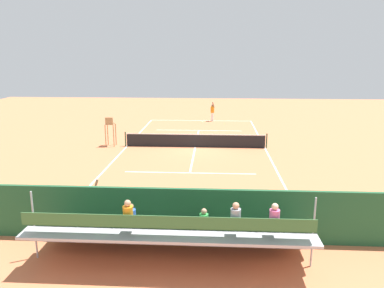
{
  "coord_description": "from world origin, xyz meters",
  "views": [
    {
      "loc": [
        -1.35,
        26.65,
        6.69
      ],
      "look_at": [
        0.0,
        4.0,
        1.2
      ],
      "focal_mm": 35.56,
      "sensor_mm": 36.0,
      "label": 1
    }
  ],
  "objects_px": {
    "bleacher_stand": "(173,234)",
    "tennis_ball_near": "(225,124)",
    "equipment_bag": "(194,228)",
    "tennis_player": "(212,111)",
    "line_judge": "(95,203)",
    "courtside_bench": "(237,219)",
    "tennis_net": "(195,140)",
    "umpire_chair": "(110,128)",
    "tennis_racket": "(203,122)"
  },
  "relations": [
    {
      "from": "line_judge",
      "to": "tennis_ball_near",
      "type": "bearing_deg",
      "value": -104.08
    },
    {
      "from": "equipment_bag",
      "to": "tennis_player",
      "type": "xyz_separation_m",
      "value": [
        -0.52,
        -24.2,
        0.84
      ]
    },
    {
      "from": "bleacher_stand",
      "to": "tennis_ball_near",
      "type": "bearing_deg",
      "value": -95.33
    },
    {
      "from": "line_judge",
      "to": "bleacher_stand",
      "type": "bearing_deg",
      "value": 145.74
    },
    {
      "from": "bleacher_stand",
      "to": "courtside_bench",
      "type": "relative_size",
      "value": 5.03
    },
    {
      "from": "tennis_player",
      "to": "line_judge",
      "type": "xyz_separation_m",
      "value": [
        4.37,
        23.94,
        0.0
      ]
    },
    {
      "from": "bleacher_stand",
      "to": "line_judge",
      "type": "relative_size",
      "value": 4.7
    },
    {
      "from": "tennis_net",
      "to": "courtside_bench",
      "type": "bearing_deg",
      "value": 99.63
    },
    {
      "from": "courtside_bench",
      "to": "tennis_player",
      "type": "relative_size",
      "value": 0.93
    },
    {
      "from": "tennis_net",
      "to": "line_judge",
      "type": "height_order",
      "value": "line_judge"
    },
    {
      "from": "courtside_bench",
      "to": "line_judge",
      "type": "bearing_deg",
      "value": -1.33
    },
    {
      "from": "tennis_player",
      "to": "line_judge",
      "type": "relative_size",
      "value": 1.0
    },
    {
      "from": "courtside_bench",
      "to": "tennis_player",
      "type": "bearing_deg",
      "value": -87.38
    },
    {
      "from": "umpire_chair",
      "to": "line_judge",
      "type": "distance_m",
      "value": 13.5
    },
    {
      "from": "tennis_net",
      "to": "umpire_chair",
      "type": "height_order",
      "value": "umpire_chair"
    },
    {
      "from": "tennis_ball_near",
      "to": "line_judge",
      "type": "distance_m",
      "value": 22.9
    },
    {
      "from": "line_judge",
      "to": "umpire_chair",
      "type": "bearing_deg",
      "value": -77.24
    },
    {
      "from": "bleacher_stand",
      "to": "tennis_racket",
      "type": "relative_size",
      "value": 15.94
    },
    {
      "from": "umpire_chair",
      "to": "tennis_racket",
      "type": "relative_size",
      "value": 3.77
    },
    {
      "from": "line_judge",
      "to": "tennis_player",
      "type": "bearing_deg",
      "value": -100.34
    },
    {
      "from": "tennis_player",
      "to": "line_judge",
      "type": "bearing_deg",
      "value": 79.66
    },
    {
      "from": "tennis_ball_near",
      "to": "equipment_bag",
      "type": "bearing_deg",
      "value": 85.63
    },
    {
      "from": "umpire_chair",
      "to": "courtside_bench",
      "type": "distance_m",
      "value": 15.77
    },
    {
      "from": "bleacher_stand",
      "to": "tennis_player",
      "type": "distance_m",
      "value": 26.2
    },
    {
      "from": "tennis_player",
      "to": "tennis_racket",
      "type": "height_order",
      "value": "tennis_player"
    },
    {
      "from": "umpire_chair",
      "to": "tennis_ball_near",
      "type": "distance_m",
      "value": 12.5
    },
    {
      "from": "umpire_chair",
      "to": "tennis_ball_near",
      "type": "bearing_deg",
      "value": -133.43
    },
    {
      "from": "umpire_chair",
      "to": "tennis_racket",
      "type": "xyz_separation_m",
      "value": [
        -6.39,
        -10.27,
        -1.3
      ]
    },
    {
      "from": "tennis_racket",
      "to": "line_judge",
      "type": "relative_size",
      "value": 0.3
    },
    {
      "from": "tennis_net",
      "to": "line_judge",
      "type": "distance_m",
      "value": 13.54
    },
    {
      "from": "tennis_ball_near",
      "to": "line_judge",
      "type": "bearing_deg",
      "value": 75.92
    },
    {
      "from": "equipment_bag",
      "to": "tennis_racket",
      "type": "height_order",
      "value": "equipment_bag"
    },
    {
      "from": "courtside_bench",
      "to": "tennis_player",
      "type": "xyz_separation_m",
      "value": [
        1.1,
        -24.07,
        0.46
      ]
    },
    {
      "from": "tennis_net",
      "to": "equipment_bag",
      "type": "height_order",
      "value": "tennis_net"
    },
    {
      "from": "tennis_net",
      "to": "tennis_player",
      "type": "relative_size",
      "value": 5.35
    },
    {
      "from": "umpire_chair",
      "to": "tennis_ball_near",
      "type": "height_order",
      "value": "umpire_chair"
    },
    {
      "from": "tennis_player",
      "to": "umpire_chair",
      "type": "bearing_deg",
      "value": 55.7
    },
    {
      "from": "courtside_bench",
      "to": "tennis_ball_near",
      "type": "xyz_separation_m",
      "value": [
        -0.1,
        -22.32,
        -0.53
      ]
    },
    {
      "from": "tennis_net",
      "to": "equipment_bag",
      "type": "distance_m",
      "value": 13.42
    },
    {
      "from": "bleacher_stand",
      "to": "equipment_bag",
      "type": "xyz_separation_m",
      "value": [
        -0.57,
        -1.98,
        -0.76
      ]
    },
    {
      "from": "umpire_chair",
      "to": "line_judge",
      "type": "height_order",
      "value": "umpire_chair"
    },
    {
      "from": "bleacher_stand",
      "to": "umpire_chair",
      "type": "xyz_separation_m",
      "value": [
        6.27,
        -15.4,
        0.38
      ]
    },
    {
      "from": "courtside_bench",
      "to": "tennis_racket",
      "type": "relative_size",
      "value": 3.17
    },
    {
      "from": "tennis_racket",
      "to": "bleacher_stand",
      "type": "bearing_deg",
      "value": 89.71
    },
    {
      "from": "umpire_chair",
      "to": "equipment_bag",
      "type": "xyz_separation_m",
      "value": [
        -6.83,
        13.42,
        -1.13
      ]
    },
    {
      "from": "tennis_net",
      "to": "tennis_player",
      "type": "height_order",
      "value": "tennis_player"
    },
    {
      "from": "tennis_net",
      "to": "equipment_bag",
      "type": "xyz_separation_m",
      "value": [
        -0.63,
        13.4,
        -0.32
      ]
    },
    {
      "from": "tennis_net",
      "to": "line_judge",
      "type": "bearing_deg",
      "value": 76.24
    },
    {
      "from": "courtside_bench",
      "to": "equipment_bag",
      "type": "distance_m",
      "value": 1.67
    },
    {
      "from": "umpire_chair",
      "to": "tennis_ball_near",
      "type": "xyz_separation_m",
      "value": [
        -8.55,
        -9.03,
        -1.28
      ]
    }
  ]
}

